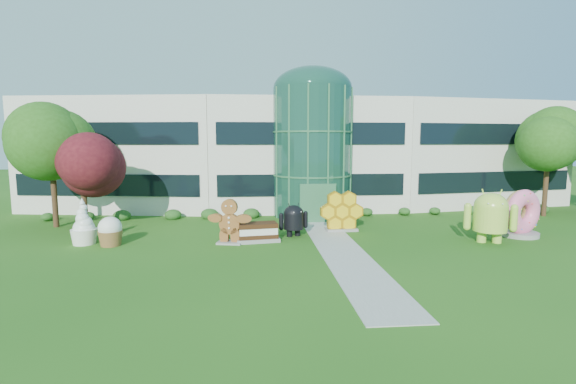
{
  "coord_description": "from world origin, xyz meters",
  "views": [
    {
      "loc": [
        -4.75,
        -20.17,
        5.84
      ],
      "look_at": [
        -2.41,
        6.0,
        2.6
      ],
      "focal_mm": 26.0,
      "sensor_mm": 36.0,
      "label": 1
    }
  ],
  "objects_px": {
    "gingerbread": "(230,221)",
    "donut": "(520,213)",
    "android_green": "(491,213)",
    "android_black": "(294,218)"
  },
  "relations": [
    {
      "from": "gingerbread",
      "to": "donut",
      "type": "bearing_deg",
      "value": 13.14
    },
    {
      "from": "android_green",
      "to": "android_black",
      "type": "distance_m",
      "value": 11.41
    },
    {
      "from": "android_black",
      "to": "gingerbread",
      "type": "relative_size",
      "value": 0.81
    },
    {
      "from": "android_black",
      "to": "donut",
      "type": "bearing_deg",
      "value": -24.12
    },
    {
      "from": "android_black",
      "to": "gingerbread",
      "type": "bearing_deg",
      "value": -178.11
    },
    {
      "from": "android_black",
      "to": "gingerbread",
      "type": "distance_m",
      "value": 4.09
    },
    {
      "from": "android_black",
      "to": "gingerbread",
      "type": "height_order",
      "value": "gingerbread"
    },
    {
      "from": "android_black",
      "to": "donut",
      "type": "distance_m",
      "value": 13.91
    },
    {
      "from": "android_green",
      "to": "donut",
      "type": "xyz_separation_m",
      "value": [
        2.76,
        1.4,
        -0.23
      ]
    },
    {
      "from": "android_black",
      "to": "donut",
      "type": "xyz_separation_m",
      "value": [
        13.85,
        -1.19,
        0.33
      ]
    }
  ]
}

